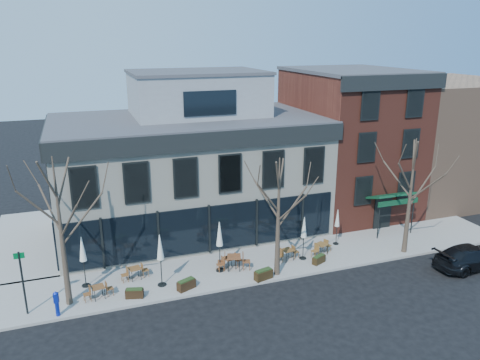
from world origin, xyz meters
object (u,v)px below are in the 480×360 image
object	(u,v)px
parked_sedan	(472,257)
cafe_set_0	(98,291)
umbrella_0	(83,252)
call_box	(57,303)

from	to	relation	value
parked_sedan	cafe_set_0	bearing A→B (deg)	77.92
parked_sedan	cafe_set_0	xyz separation A→B (m)	(-21.62, 3.64, -0.13)
cafe_set_0	umbrella_0	distance (m)	2.36
parked_sedan	umbrella_0	distance (m)	22.87
parked_sedan	cafe_set_0	world-z (taller)	parked_sedan
parked_sedan	umbrella_0	size ratio (longest dim) A/B	1.66
parked_sedan	cafe_set_0	size ratio (longest dim) A/B	3.01
cafe_set_0	umbrella_0	size ratio (longest dim) A/B	0.55
call_box	parked_sedan	bearing A→B (deg)	-6.34
parked_sedan	call_box	size ratio (longest dim) A/B	3.60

